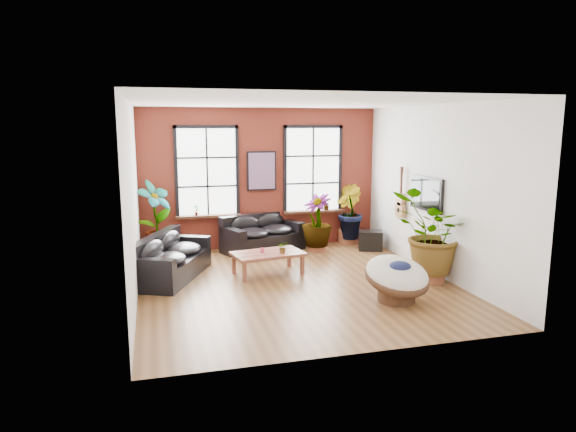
# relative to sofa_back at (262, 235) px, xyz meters

# --- Properties ---
(room) EXTENTS (6.04, 6.54, 3.54)m
(room) POSITION_rel_sofa_back_xyz_m (0.09, -2.66, 1.34)
(room) COLOR brown
(room) RESTS_ON ground
(sofa_back) EXTENTS (2.16, 1.60, 0.90)m
(sofa_back) POSITION_rel_sofa_back_xyz_m (0.00, 0.00, 0.00)
(sofa_back) COLOR black
(sofa_back) RESTS_ON ground
(sofa_left) EXTENTS (1.77, 2.41, 0.88)m
(sofa_left) POSITION_rel_sofa_back_xyz_m (-2.29, -1.76, -0.01)
(sofa_left) COLOR black
(sofa_left) RESTS_ON ground
(coffee_table) EXTENTS (1.56, 1.06, 0.56)m
(coffee_table) POSITION_rel_sofa_back_xyz_m (-0.29, -2.02, 0.00)
(coffee_table) COLOR brown
(coffee_table) RESTS_ON ground
(papasan_chair) EXTENTS (1.27, 1.28, 0.86)m
(papasan_chair) POSITION_rel_sofa_back_xyz_m (1.55, -4.25, 0.04)
(papasan_chair) COLOR #472A19
(papasan_chair) RESTS_ON ground
(poster) EXTENTS (0.74, 0.06, 0.98)m
(poster) POSITION_rel_sofa_back_xyz_m (0.09, 0.38, 1.54)
(poster) COLOR black
(poster) RESTS_ON room
(tv_wall_unit) EXTENTS (0.13, 1.86, 1.20)m
(tv_wall_unit) POSITION_rel_sofa_back_xyz_m (3.03, -2.21, 1.14)
(tv_wall_unit) COLOR black
(tv_wall_unit) RESTS_ON room
(media_box) EXTENTS (0.71, 0.65, 0.48)m
(media_box) POSITION_rel_sofa_back_xyz_m (2.65, -0.60, -0.17)
(media_box) COLOR black
(media_box) RESTS_ON ground
(pot_back_left) EXTENTS (0.61, 0.61, 0.35)m
(pot_back_left) POSITION_rel_sofa_back_xyz_m (-2.54, -0.11, -0.23)
(pot_back_left) COLOR brown
(pot_back_left) RESTS_ON ground
(pot_back_right) EXTENTS (0.55, 0.55, 0.37)m
(pot_back_right) POSITION_rel_sofa_back_xyz_m (2.36, 0.19, -0.22)
(pot_back_right) COLOR brown
(pot_back_right) RESTS_ON ground
(pot_right_wall) EXTENTS (0.66, 0.66, 0.40)m
(pot_right_wall) POSITION_rel_sofa_back_xyz_m (2.74, -3.37, -0.21)
(pot_right_wall) COLOR brown
(pot_right_wall) RESTS_ON ground
(pot_mid) EXTENTS (0.57, 0.57, 0.32)m
(pot_mid) POSITION_rel_sofa_back_xyz_m (1.31, -0.41, -0.25)
(pot_mid) COLOR brown
(pot_mid) RESTS_ON ground
(floor_plant_back_left) EXTENTS (1.07, 1.04, 1.69)m
(floor_plant_back_left) POSITION_rel_sofa_back_xyz_m (-2.52, -0.09, 0.59)
(floor_plant_back_left) COLOR #1A4D14
(floor_plant_back_left) RESTS_ON ground
(floor_plant_back_right) EXTENTS (0.83, 0.93, 1.41)m
(floor_plant_back_right) POSITION_rel_sofa_back_xyz_m (2.35, 0.15, 0.45)
(floor_plant_back_right) COLOR #1A4D14
(floor_plant_back_right) RESTS_ON ground
(floor_plant_right_wall) EXTENTS (1.82, 1.69, 1.65)m
(floor_plant_right_wall) POSITION_rel_sofa_back_xyz_m (2.70, -3.39, 0.58)
(floor_plant_right_wall) COLOR #1A4D14
(floor_plant_right_wall) RESTS_ON ground
(floor_plant_mid) EXTENTS (0.99, 0.99, 1.29)m
(floor_plant_mid) POSITION_rel_sofa_back_xyz_m (1.29, -0.44, 0.38)
(floor_plant_mid) COLOR #1A4D14
(floor_plant_mid) RESTS_ON ground
(table_plant) EXTENTS (0.24, 0.22, 0.24)m
(table_plant) POSITION_rel_sofa_back_xyz_m (-0.00, -2.15, 0.18)
(table_plant) COLOR #1A4D14
(table_plant) RESTS_ON coffee_table
(sill_plant_left) EXTENTS (0.17, 0.17, 0.27)m
(sill_plant_left) POSITION_rel_sofa_back_xyz_m (-1.56, 0.33, 0.63)
(sill_plant_left) COLOR #1A4D14
(sill_plant_left) RESTS_ON room
(sill_plant_right) EXTENTS (0.19, 0.19, 0.27)m
(sill_plant_right) POSITION_rel_sofa_back_xyz_m (1.79, 0.33, 0.63)
(sill_plant_right) COLOR #1A4D14
(sill_plant_right) RESTS_ON room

